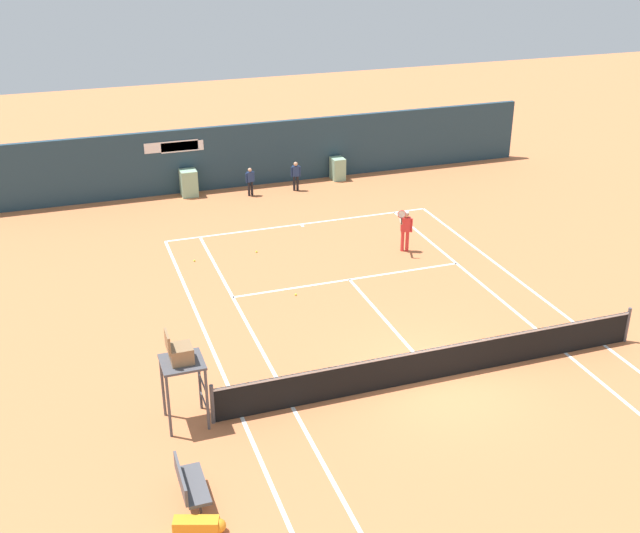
% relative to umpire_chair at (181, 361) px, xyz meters
% --- Properties ---
extents(ground_plane, '(80.00, 80.00, 0.01)m').
position_rel_umpire_chair_xyz_m(ground_plane, '(6.61, 0.33, -1.71)').
color(ground_plane, '#C67042').
extents(tennis_net, '(12.10, 0.10, 1.07)m').
position_rel_umpire_chair_xyz_m(tennis_net, '(6.61, -0.24, -1.20)').
color(tennis_net, '#4C4C51').
rests_on(tennis_net, ground_plane).
extents(sponsor_back_wall, '(25.00, 1.02, 2.78)m').
position_rel_umpire_chair_xyz_m(sponsor_back_wall, '(6.57, 16.73, -0.37)').
color(sponsor_back_wall, '#233D4C').
rests_on(sponsor_back_wall, ground_plane).
extents(umpire_chair, '(1.00, 1.00, 2.52)m').
position_rel_umpire_chair_xyz_m(umpire_chair, '(0.00, 0.00, 0.00)').
color(umpire_chair, '#47474C').
rests_on(umpire_chair, ground_plane).
extents(player_bench, '(0.54, 1.34, 0.88)m').
position_rel_umpire_chair_xyz_m(player_bench, '(-0.43, -2.84, -1.21)').
color(player_bench, '#38383D').
rests_on(player_bench, ground_plane).
extents(equipment_bag, '(1.05, 0.58, 0.32)m').
position_rel_umpire_chair_xyz_m(equipment_bag, '(-0.39, -3.78, -1.55)').
color(equipment_bag, orange).
rests_on(equipment_bag, ground_plane).
extents(player_on_baseline, '(0.75, 0.62, 1.76)m').
position_rel_umpire_chair_xyz_m(player_on_baseline, '(9.34, 7.74, -0.79)').
color(player_on_baseline, red).
rests_on(player_on_baseline, ground_plane).
extents(ball_kid_right_post, '(0.41, 0.21, 1.24)m').
position_rel_umpire_chair_xyz_m(ball_kid_right_post, '(5.60, 15.35, -1.00)').
color(ball_kid_right_post, black).
rests_on(ball_kid_right_post, ground_plane).
extents(ball_kid_left_post, '(0.43, 0.20, 1.30)m').
position_rel_umpire_chair_xyz_m(ball_kid_left_post, '(7.64, 15.35, -0.97)').
color(ball_kid_left_post, black).
rests_on(ball_kid_left_post, ground_plane).
extents(tennis_ball_mid_court, '(0.07, 0.07, 0.07)m').
position_rel_umpire_chair_xyz_m(tennis_ball_mid_court, '(4.25, 9.35, -1.68)').
color(tennis_ball_mid_court, '#CCE033').
rests_on(tennis_ball_mid_court, ground_plane).
extents(tennis_ball_near_service_line, '(0.07, 0.07, 0.07)m').
position_rel_umpire_chair_xyz_m(tennis_ball_near_service_line, '(4.56, 5.62, -1.68)').
color(tennis_ball_near_service_line, '#CCE033').
rests_on(tennis_ball_near_service_line, ground_plane).
extents(tennis_ball_by_sideline, '(0.07, 0.07, 0.07)m').
position_rel_umpire_chair_xyz_m(tennis_ball_by_sideline, '(1.99, 9.31, -1.68)').
color(tennis_ball_by_sideline, '#CCE033').
rests_on(tennis_ball_by_sideline, ground_plane).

